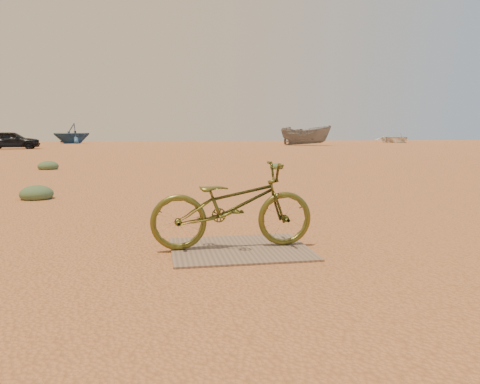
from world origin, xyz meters
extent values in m
plane|color=#C27245|center=(0.00, 0.00, 0.00)|extent=(120.00, 120.00, 0.00)
cube|color=#796250|center=(-0.05, -0.43, 0.01)|extent=(1.47, 1.21, 0.02)
imported|color=#4E501C|center=(-0.13, -0.38, 0.48)|extent=(1.76, 0.63, 0.92)
imported|color=black|center=(-11.44, 31.98, 0.66)|extent=(3.99, 1.82, 1.33)
imported|color=navy|center=(-9.94, 48.56, 1.10)|extent=(5.54, 5.44, 2.21)
imported|color=slate|center=(12.95, 37.14, 0.92)|extent=(5.03, 3.93, 1.85)
imported|color=silver|center=(26.95, 46.19, 0.53)|extent=(3.96, 5.34, 1.06)
ellipsoid|color=#506544|center=(-3.18, 4.06, 0.00)|extent=(0.61, 0.61, 0.34)
ellipsoid|color=#506544|center=(3.15, 10.32, 0.00)|extent=(0.47, 0.47, 0.26)
ellipsoid|color=#506544|center=(-4.54, 11.45, 0.00)|extent=(0.68, 0.68, 0.37)
camera|label=1|loc=(-0.92, -5.28, 1.27)|focal=35.00mm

